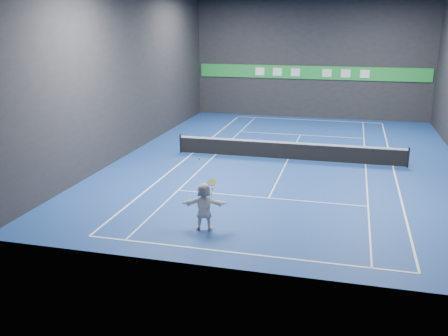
% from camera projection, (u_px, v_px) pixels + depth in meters
% --- Properties ---
extents(ground, '(26.00, 26.00, 0.00)m').
position_uv_depth(ground, '(288.00, 160.00, 27.32)').
color(ground, navy).
rests_on(ground, ground).
extents(wall_back, '(18.00, 0.10, 9.00)m').
position_uv_depth(wall_back, '(312.00, 59.00, 38.14)').
color(wall_back, black).
rests_on(wall_back, ground).
extents(wall_front, '(18.00, 0.10, 9.00)m').
position_uv_depth(wall_front, '(234.00, 124.00, 13.97)').
color(wall_front, black).
rests_on(wall_front, ground).
extents(wall_left, '(0.10, 26.00, 9.00)m').
position_uv_depth(wall_left, '(132.00, 73.00, 28.19)').
color(wall_left, black).
rests_on(wall_left, ground).
extents(baseline_near, '(10.98, 0.08, 0.01)m').
position_uv_depth(baseline_near, '(241.00, 253.00, 16.27)').
color(baseline_near, white).
rests_on(baseline_near, ground).
extents(baseline_far, '(10.98, 0.08, 0.01)m').
position_uv_depth(baseline_far, '(308.00, 120.00, 38.37)').
color(baseline_far, white).
rests_on(baseline_far, ground).
extents(sideline_doubles_left, '(0.08, 23.78, 0.01)m').
position_uv_depth(sideline_doubles_left, '(192.00, 153.00, 28.62)').
color(sideline_doubles_left, white).
rests_on(sideline_doubles_left, ground).
extents(sideline_doubles_right, '(0.08, 23.78, 0.01)m').
position_uv_depth(sideline_doubles_right, '(393.00, 166.00, 26.02)').
color(sideline_doubles_right, white).
rests_on(sideline_doubles_right, ground).
extents(sideline_singles_left, '(0.06, 23.78, 0.01)m').
position_uv_depth(sideline_singles_left, '(216.00, 155.00, 28.30)').
color(sideline_singles_left, white).
rests_on(sideline_singles_left, ground).
extents(sideline_singles_right, '(0.06, 23.78, 0.01)m').
position_uv_depth(sideline_singles_right, '(365.00, 165.00, 26.34)').
color(sideline_singles_right, white).
rests_on(sideline_singles_right, ground).
extents(service_line_near, '(8.23, 0.06, 0.01)m').
position_uv_depth(service_line_near, '(269.00, 198.00, 21.37)').
color(service_line_near, white).
rests_on(service_line_near, ground).
extents(service_line_far, '(8.23, 0.06, 0.01)m').
position_uv_depth(service_line_far, '(300.00, 135.00, 33.27)').
color(service_line_far, white).
rests_on(service_line_far, ground).
extents(center_service_line, '(0.06, 12.80, 0.01)m').
position_uv_depth(center_service_line, '(288.00, 160.00, 27.32)').
color(center_service_line, white).
rests_on(center_service_line, ground).
extents(player, '(1.71, 0.86, 1.77)m').
position_uv_depth(player, '(204.00, 206.00, 17.92)').
color(player, white).
rests_on(player, ground).
extents(tennis_ball, '(0.07, 0.07, 0.07)m').
position_uv_depth(tennis_ball, '(199.00, 159.00, 17.46)').
color(tennis_ball, '#BBCF22').
rests_on(tennis_ball, player).
extents(tennis_net, '(12.50, 0.10, 1.07)m').
position_uv_depth(tennis_net, '(288.00, 150.00, 27.17)').
color(tennis_net, black).
rests_on(tennis_net, ground).
extents(sponsor_banner, '(17.64, 0.11, 1.00)m').
position_uv_depth(sponsor_banner, '(311.00, 73.00, 38.36)').
color(sponsor_banner, green).
rests_on(sponsor_banner, wall_back).
extents(tennis_racket, '(0.44, 0.40, 0.71)m').
position_uv_depth(tennis_racket, '(212.00, 184.00, 17.66)').
color(tennis_racket, red).
rests_on(tennis_racket, player).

